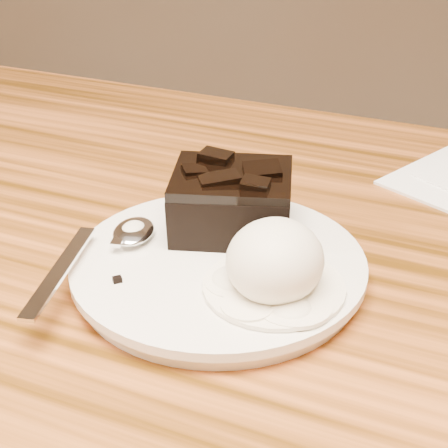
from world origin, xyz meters
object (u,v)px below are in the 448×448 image
at_px(plate, 218,269).
at_px(spoon, 134,233).
at_px(ice_cream_scoop, 275,261).
at_px(brownie, 232,205).

distance_m(plate, spoon, 0.07).
xyz_separation_m(plate, spoon, (-0.07, -0.00, 0.01)).
height_order(ice_cream_scoop, spoon, ice_cream_scoop).
bearing_deg(ice_cream_scoop, spoon, 169.93).
distance_m(plate, brownie, 0.05).
bearing_deg(spoon, ice_cream_scoop, -24.00).
xyz_separation_m(plate, brownie, (-0.01, 0.04, 0.03)).
relative_size(plate, ice_cream_scoop, 3.10).
relative_size(plate, spoon, 1.24).
height_order(plate, spoon, spoon).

